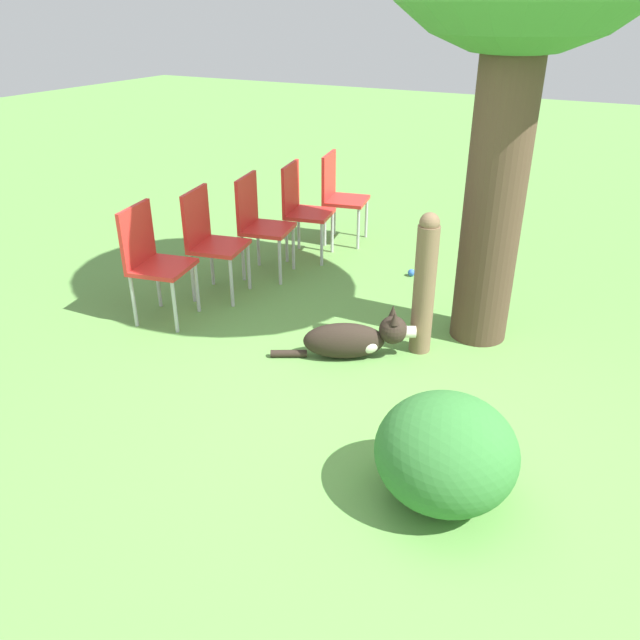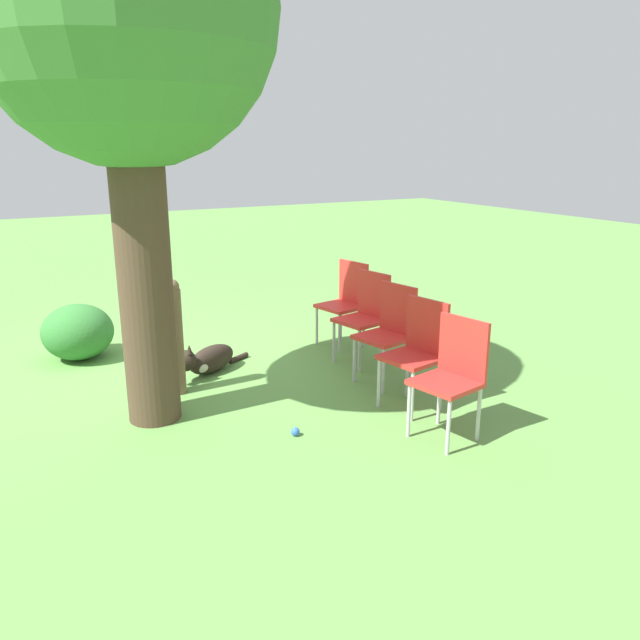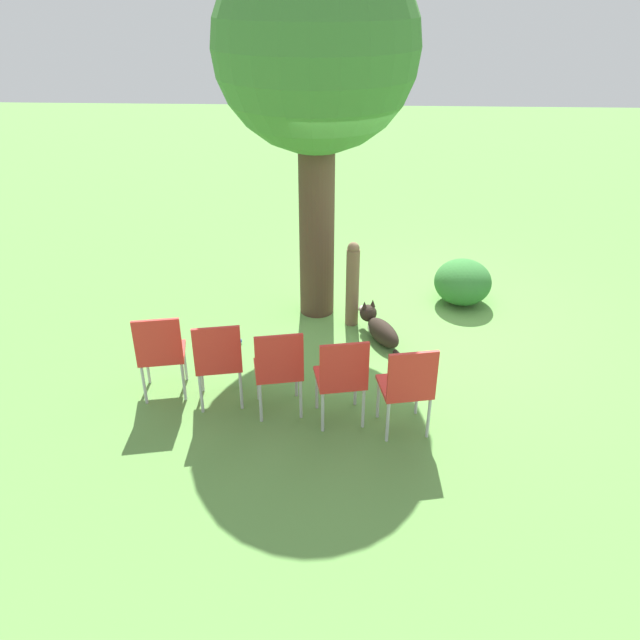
# 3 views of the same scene
# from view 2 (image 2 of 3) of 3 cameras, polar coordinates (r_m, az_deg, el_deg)

# --- Properties ---
(ground_plane) EXTENTS (30.00, 30.00, 0.00)m
(ground_plane) POSITION_cam_2_polar(r_m,az_deg,el_deg) (6.38, -16.01, -4.83)
(ground_plane) COLOR #609947
(oak_tree) EXTENTS (2.19, 2.19, 4.18)m
(oak_tree) POSITION_cam_2_polar(r_m,az_deg,el_deg) (5.00, -17.43, 24.72)
(oak_tree) COLOR #4C3828
(oak_tree) RESTS_ON ground_plane
(dog) EXTENTS (0.95, 0.58, 0.39)m
(dog) POSITION_cam_2_polar(r_m,az_deg,el_deg) (6.20, -10.39, -3.61)
(dog) COLOR #2D231C
(dog) RESTS_ON ground_plane
(fence_post) EXTENTS (0.16, 0.16, 1.06)m
(fence_post) POSITION_cam_2_polar(r_m,az_deg,el_deg) (5.68, -13.17, -1.47)
(fence_post) COLOR brown
(fence_post) RESTS_ON ground_plane
(red_chair_0) EXTENTS (0.50, 0.52, 0.93)m
(red_chair_0) POSITION_cam_2_polar(r_m,az_deg,el_deg) (6.91, 2.41, 2.04)
(red_chair_0) COLOR red
(red_chair_0) RESTS_ON ground_plane
(red_chair_1) EXTENTS (0.50, 0.52, 0.93)m
(red_chair_1) POSITION_cam_2_polar(r_m,az_deg,el_deg) (6.37, 4.22, 0.80)
(red_chair_1) COLOR red
(red_chair_1) RESTS_ON ground_plane
(red_chair_2) EXTENTS (0.50, 0.52, 0.93)m
(red_chair_2) POSITION_cam_2_polar(r_m,az_deg,el_deg) (5.84, 6.37, -0.66)
(red_chair_2) COLOR red
(red_chair_2) RESTS_ON ground_plane
(red_chair_3) EXTENTS (0.50, 0.52, 0.93)m
(red_chair_3) POSITION_cam_2_polar(r_m,az_deg,el_deg) (5.32, 8.95, -2.41)
(red_chair_3) COLOR red
(red_chair_3) RESTS_ON ground_plane
(red_chair_4) EXTENTS (0.50, 0.52, 0.93)m
(red_chair_4) POSITION_cam_2_polar(r_m,az_deg,el_deg) (4.82, 12.07, -4.52)
(red_chair_4) COLOR red
(red_chair_4) RESTS_ON ground_plane
(tennis_ball) EXTENTS (0.07, 0.07, 0.07)m
(tennis_ball) POSITION_cam_2_polar(r_m,az_deg,el_deg) (4.91, -2.27, -10.17)
(tennis_ball) COLOR blue
(tennis_ball) RESTS_ON ground_plane
(low_shrub) EXTENTS (0.73, 0.73, 0.58)m
(low_shrub) POSITION_cam_2_polar(r_m,az_deg,el_deg) (6.98, -21.27, -1.02)
(low_shrub) COLOR #337533
(low_shrub) RESTS_ON ground_plane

